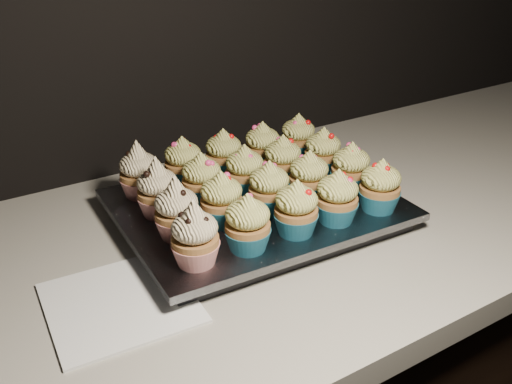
% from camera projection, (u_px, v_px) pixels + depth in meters
% --- Properties ---
extents(worktop, '(2.44, 0.64, 0.04)m').
position_uv_depth(worktop, '(179.00, 262.00, 0.84)').
color(worktop, beige).
rests_on(worktop, cabinet).
extents(napkin, '(0.19, 0.19, 0.00)m').
position_uv_depth(napkin, '(120.00, 303.00, 0.72)').
color(napkin, white).
rests_on(napkin, worktop).
extents(baking_tray, '(0.40, 0.31, 0.02)m').
position_uv_depth(baking_tray, '(256.00, 214.00, 0.91)').
color(baking_tray, black).
rests_on(baking_tray, worktop).
extents(foil_lining, '(0.43, 0.35, 0.01)m').
position_uv_depth(foil_lining, '(256.00, 204.00, 0.90)').
color(foil_lining, silver).
rests_on(foil_lining, baking_tray).
extents(cupcake_0, '(0.06, 0.06, 0.10)m').
position_uv_depth(cupcake_0, '(195.00, 236.00, 0.72)').
color(cupcake_0, '#AD1A18').
rests_on(cupcake_0, foil_lining).
extents(cupcake_1, '(0.06, 0.06, 0.08)m').
position_uv_depth(cupcake_1, '(248.00, 224.00, 0.76)').
color(cupcake_1, '#1C6784').
rests_on(cupcake_1, foil_lining).
extents(cupcake_2, '(0.06, 0.06, 0.08)m').
position_uv_depth(cupcake_2, '(296.00, 209.00, 0.79)').
color(cupcake_2, '#1C6784').
rests_on(cupcake_2, foil_lining).
extents(cupcake_3, '(0.06, 0.06, 0.08)m').
position_uv_depth(cupcake_3, '(337.00, 198.00, 0.82)').
color(cupcake_3, '#1C6784').
rests_on(cupcake_3, foil_lining).
extents(cupcake_4, '(0.06, 0.06, 0.08)m').
position_uv_depth(cupcake_4, '(380.00, 187.00, 0.86)').
color(cupcake_4, '#1C6784').
rests_on(cupcake_4, foil_lining).
extents(cupcake_5, '(0.06, 0.06, 0.10)m').
position_uv_depth(cupcake_5, '(177.00, 211.00, 0.79)').
color(cupcake_5, '#AD1A18').
rests_on(cupcake_5, foil_lining).
extents(cupcake_6, '(0.06, 0.06, 0.08)m').
position_uv_depth(cupcake_6, '(222.00, 200.00, 0.82)').
color(cupcake_6, '#1C6784').
rests_on(cupcake_6, foil_lining).
extents(cupcake_7, '(0.06, 0.06, 0.08)m').
position_uv_depth(cupcake_7, '(269.00, 189.00, 0.85)').
color(cupcake_7, '#1C6784').
rests_on(cupcake_7, foil_lining).
extents(cupcake_8, '(0.06, 0.06, 0.08)m').
position_uv_depth(cupcake_8, '(309.00, 178.00, 0.88)').
color(cupcake_8, '#1C6784').
rests_on(cupcake_8, foil_lining).
extents(cupcake_9, '(0.06, 0.06, 0.08)m').
position_uv_depth(cupcake_9, '(351.00, 169.00, 0.91)').
color(cupcake_9, '#1C6784').
rests_on(cupcake_9, foil_lining).
extents(cupcake_10, '(0.06, 0.06, 0.10)m').
position_uv_depth(cupcake_10, '(158.00, 190.00, 0.84)').
color(cupcake_10, '#AD1A18').
rests_on(cupcake_10, foil_lining).
extents(cupcake_11, '(0.06, 0.06, 0.08)m').
position_uv_depth(cupcake_11, '(202.00, 180.00, 0.88)').
color(cupcake_11, '#1C6784').
rests_on(cupcake_11, foil_lining).
extents(cupcake_12, '(0.06, 0.06, 0.08)m').
position_uv_depth(cupcake_12, '(245.00, 171.00, 0.90)').
color(cupcake_12, '#1C6784').
rests_on(cupcake_12, foil_lining).
extents(cupcake_13, '(0.06, 0.06, 0.08)m').
position_uv_depth(cupcake_13, '(283.00, 161.00, 0.94)').
color(cupcake_13, '#1C6784').
rests_on(cupcake_13, foil_lining).
extents(cupcake_14, '(0.06, 0.06, 0.08)m').
position_uv_depth(cupcake_14, '(323.00, 153.00, 0.97)').
color(cupcake_14, '#1C6784').
rests_on(cupcake_14, foil_lining).
extents(cupcake_15, '(0.06, 0.06, 0.10)m').
position_uv_depth(cupcake_15, '(139.00, 172.00, 0.90)').
color(cupcake_15, '#AD1A18').
rests_on(cupcake_15, foil_lining).
extents(cupcake_16, '(0.06, 0.06, 0.08)m').
position_uv_depth(cupcake_16, '(183.00, 163.00, 0.93)').
color(cupcake_16, '#1C6784').
rests_on(cupcake_16, foil_lining).
extents(cupcake_17, '(0.06, 0.06, 0.08)m').
position_uv_depth(cupcake_17, '(224.00, 154.00, 0.97)').
color(cupcake_17, '#1C6784').
rests_on(cupcake_17, foil_lining).
extents(cupcake_18, '(0.06, 0.06, 0.08)m').
position_uv_depth(cupcake_18, '(262.00, 146.00, 1.00)').
color(cupcake_18, '#1C6784').
rests_on(cupcake_18, foil_lining).
extents(cupcake_19, '(0.06, 0.06, 0.08)m').
position_uv_depth(cupcake_19, '(298.00, 138.00, 1.03)').
color(cupcake_19, '#1C6784').
rests_on(cupcake_19, foil_lining).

